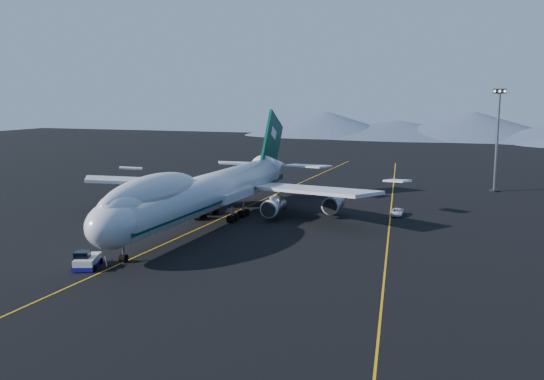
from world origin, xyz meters
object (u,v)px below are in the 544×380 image
(boeing_747, at_px, (209,191))
(pushback_tug, at_px, (87,262))
(floodlight_mast, at_px, (497,140))
(service_van, at_px, (397,212))

(boeing_747, relative_size, pushback_tug, 12.32)
(pushback_tug, distance_m, floodlight_mast, 100.53)
(service_van, height_order, floodlight_mast, floodlight_mast)
(service_van, distance_m, floodlight_mast, 42.58)
(boeing_747, xyz_separation_m, service_van, (30.00, 18.78, -5.15))
(boeing_747, distance_m, floodlight_mast, 73.50)
(boeing_747, xyz_separation_m, pushback_tug, (-3.00, -30.34, -5.09))
(service_van, bearing_deg, floodlight_mast, 63.74)
(pushback_tug, distance_m, service_van, 59.18)
(pushback_tug, bearing_deg, service_van, 33.99)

